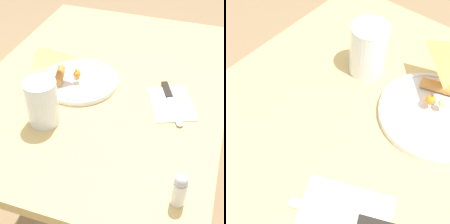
{
  "view_description": "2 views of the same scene",
  "coord_description": "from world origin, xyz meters",
  "views": [
    {
      "loc": [
        0.84,
        0.31,
        1.37
      ],
      "look_at": [
        0.19,
        0.09,
        0.79
      ],
      "focal_mm": 55.0,
      "sensor_mm": 36.0,
      "label": 1
    },
    {
      "loc": [
        -0.03,
        0.34,
        1.25
      ],
      "look_at": [
        0.19,
        0.07,
        0.77
      ],
      "focal_mm": 45.0,
      "sensor_mm": 36.0,
      "label": 2
    }
  ],
  "objects": [
    {
      "name": "plate_pizza",
      "position": [
        0.04,
        -0.07,
        0.76
      ],
      "size": [
        0.23,
        0.23,
        0.05
      ],
      "color": "white",
      "rests_on": "dining_table"
    },
    {
      "name": "dining_table",
      "position": [
        0.0,
        0.0,
        0.62
      ],
      "size": [
        1.0,
        0.75,
        0.74
      ],
      "color": "#DBB770",
      "rests_on": "ground_plane"
    },
    {
      "name": "milk_glass",
      "position": [
        0.23,
        -0.09,
        0.8
      ],
      "size": [
        0.09,
        0.09,
        0.13
      ],
      "color": "white",
      "rests_on": "dining_table"
    },
    {
      "name": "butter_knife",
      "position": [
        0.04,
        0.22,
        0.75
      ],
      "size": [
        0.19,
        0.1,
        0.01
      ],
      "rotation": [
        0.0,
        0.0,
        0.43
      ],
      "color": "black",
      "rests_on": "napkin_folded"
    },
    {
      "name": "napkin_folded",
      "position": [
        0.05,
        0.22,
        0.74
      ],
      "size": [
        0.19,
        0.17,
        0.0
      ],
      "rotation": [
        0.0,
        0.0,
        0.41
      ],
      "color": "white",
      "rests_on": "dining_table"
    }
  ]
}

